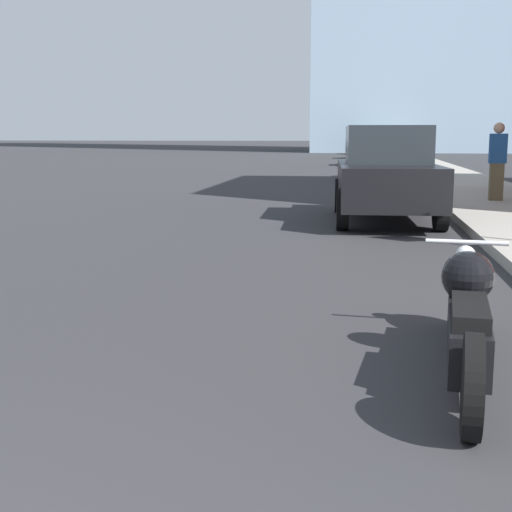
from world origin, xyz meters
The scene contains 8 objects.
sidewalk centered at (4.93, 40.00, 0.07)m, with size 2.83×240.00×0.15m.
motorcycle centered at (2.52, 3.85, 0.38)m, with size 0.63×2.67×0.78m.
parked_car_black centered at (2.26, 12.44, 0.87)m, with size 1.96×4.55×1.74m.
parked_car_white centered at (2.40, 24.91, 0.78)m, with size 1.96×3.94×1.56m.
parked_car_blue centered at (2.45, 36.61, 0.83)m, with size 1.99×4.45×1.66m.
parked_car_yellow centered at (2.26, 48.14, 0.83)m, with size 2.01×4.57×1.64m.
parked_car_green centered at (2.16, 60.38, 0.83)m, with size 2.18×4.39×1.67m.
pedestrian centered at (4.77, 15.45, 1.02)m, with size 0.36×0.24×1.70m.
Camera 1 is at (1.78, -0.92, 1.58)m, focal length 50.00 mm.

